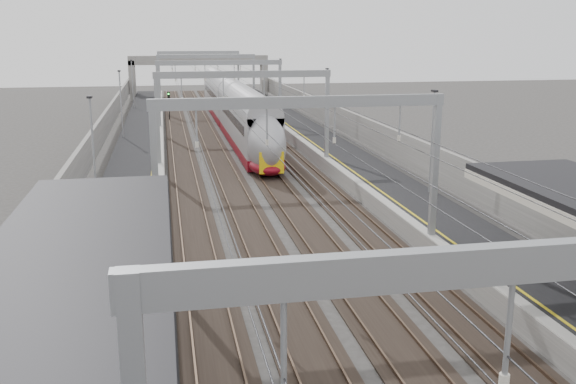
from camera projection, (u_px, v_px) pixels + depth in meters
name	position (u px, v px, depth m)	size (l,w,h in m)	color
platform_left	(138.00, 163.00, 49.60)	(4.00, 120.00, 1.00)	black
platform_right	(337.00, 156.00, 52.55)	(4.00, 120.00, 1.00)	black
tracks	(240.00, 165.00, 51.19)	(11.40, 140.00, 0.20)	black
overhead_line	(230.00, 82.00, 56.03)	(13.00, 140.00, 6.60)	gray
overbridge	(199.00, 66.00, 102.36)	(22.00, 2.20, 6.90)	slate
wall_left	(94.00, 150.00, 48.75)	(0.30, 120.00, 3.20)	slate
wall_right	(375.00, 141.00, 52.88)	(0.30, 120.00, 3.20)	slate
train	(234.00, 112.00, 67.81)	(2.81, 51.23, 4.44)	maroon
signal_green	(169.00, 101.00, 76.76)	(0.32, 0.32, 3.48)	black
signal_red_near	(240.00, 101.00, 76.61)	(0.32, 0.32, 3.48)	black
signal_red_far	(257.00, 100.00, 77.83)	(0.32, 0.32, 3.48)	black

